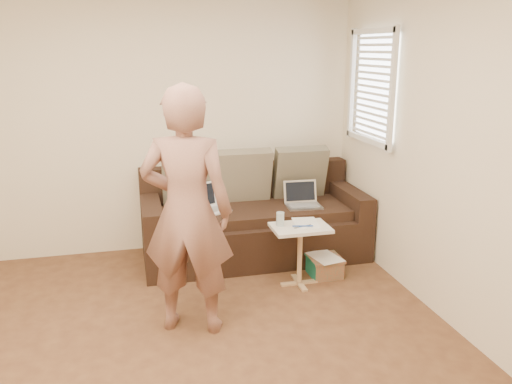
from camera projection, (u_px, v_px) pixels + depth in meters
floor at (191, 367)px, 3.45m from camera, size 4.50×4.50×0.00m
wall_back at (158, 125)px, 5.20m from camera, size 4.00×0.00×4.00m
wall_right at (474, 161)px, 3.57m from camera, size 0.00×4.50×4.50m
window_blinds at (372, 87)px, 4.85m from camera, size 0.12×0.88×1.08m
sofa at (254, 216)px, 5.20m from camera, size 2.20×0.95×0.85m
pillow_left at (190, 179)px, 5.18m from camera, size 0.55×0.29×0.57m
pillow_mid at (244, 176)px, 5.29m from camera, size 0.55×0.27×0.57m
pillow_right at (300, 173)px, 5.43m from camera, size 0.55×0.28×0.57m
laptop_silver at (304, 207)px, 5.17m from camera, size 0.35×0.27×0.23m
laptop_white at (209, 212)px, 5.00m from camera, size 0.45×0.41×0.27m
person at (187, 212)px, 3.71m from camera, size 0.78×0.65×1.84m
side_table at (300, 255)px, 4.59m from camera, size 0.50×0.35×0.55m
drinking_glass at (280, 219)px, 4.52m from camera, size 0.07×0.07×0.12m
scissors at (303, 226)px, 4.49m from camera, size 0.20×0.13×0.02m
paper_on_table at (306, 223)px, 4.60m from camera, size 0.25×0.33×0.00m
striped_box at (325, 266)px, 4.81m from camera, size 0.30×0.30×0.19m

